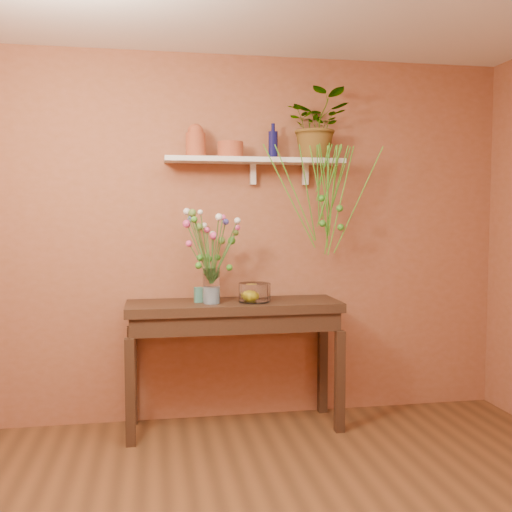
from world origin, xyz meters
The scene contains 13 objects.
room centered at (0.00, 0.00, 1.35)m, with size 4.04×4.04×2.70m.
sideboard centered at (-0.13, 1.74, 0.78)m, with size 1.51×0.48×0.91m.
wall_shelf centered at (0.06, 1.87, 1.92)m, with size 1.30×0.24×0.19m.
terracotta_jug centered at (-0.38, 1.84, 2.05)m, with size 0.18×0.18×0.23m.
terracotta_pot centered at (-0.13, 1.86, 1.99)m, with size 0.18×0.18×0.11m, color #984F28.
blue_bottle centered at (0.18, 1.88, 2.04)m, with size 0.08×0.08×0.25m.
spider_plant centered at (0.52, 1.88, 2.19)m, with size 0.45×0.39×0.50m, color #378221.
plant_fronds centered at (0.55, 1.73, 1.64)m, with size 0.88×0.30×0.79m.
glass_vase centered at (-0.29, 1.68, 1.02)m, with size 0.12×0.12×0.24m.
bouquet centered at (-0.30, 1.70, 1.38)m, with size 0.40×0.56×0.52m.
glass_bowl centered at (0.01, 1.69, 0.98)m, with size 0.22×0.22×0.13m.
lemon centered at (0.00, 1.71, 0.96)m, with size 0.08×0.08×0.08m, color yellow.
carton centered at (-0.38, 1.75, 0.97)m, with size 0.05×0.04×0.11m, color teal.
Camera 1 is at (-0.69, -2.34, 1.53)m, focal length 41.08 mm.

